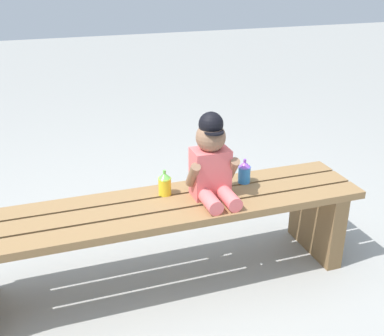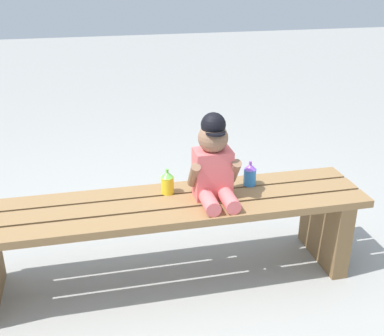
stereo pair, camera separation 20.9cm
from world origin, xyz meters
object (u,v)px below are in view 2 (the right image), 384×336
(sippy_cup_left, at_px, (167,182))
(park_bench, at_px, (167,225))
(child_figure, at_px, (214,162))
(sippy_cup_right, at_px, (250,174))

(sippy_cup_left, bearing_deg, park_bench, -104.61)
(park_bench, xyz_separation_m, child_figure, (0.22, -0.00, 0.30))
(child_figure, height_order, sippy_cup_right, child_figure)
(park_bench, relative_size, child_figure, 4.63)
(child_figure, relative_size, sippy_cup_right, 3.26)
(child_figure, distance_m, sippy_cup_right, 0.26)
(sippy_cup_left, distance_m, sippy_cup_right, 0.41)
(child_figure, bearing_deg, sippy_cup_right, 23.54)
(park_bench, bearing_deg, sippy_cup_right, 11.41)
(child_figure, bearing_deg, park_bench, 178.91)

